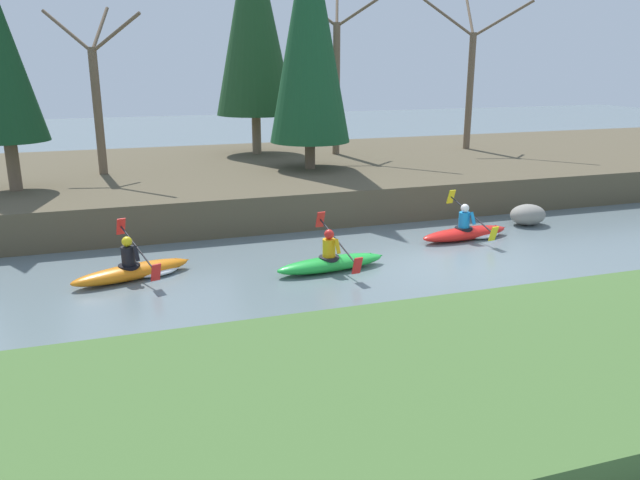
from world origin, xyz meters
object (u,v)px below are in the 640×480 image
(kayaker_middle, at_px, (332,261))
(kayaker_trailing, at_px, (137,270))
(boulder_midstream, at_px, (528,215))
(kayaker_lead, at_px, (468,232))

(kayaker_middle, bearing_deg, kayaker_trailing, 161.46)
(kayaker_middle, distance_m, kayaker_trailing, 4.45)
(kayaker_middle, relative_size, boulder_midstream, 2.55)
(kayaker_lead, height_order, kayaker_trailing, same)
(kayaker_middle, xyz_separation_m, kayaker_trailing, (-4.36, 0.88, -0.02))
(kayaker_lead, relative_size, kayaker_trailing, 1.02)
(kayaker_middle, relative_size, kayaker_trailing, 1.02)
(kayaker_lead, height_order, kayaker_middle, same)
(kayaker_lead, xyz_separation_m, boulder_midstream, (2.51, 0.81, 0.11))
(kayaker_lead, xyz_separation_m, kayaker_middle, (-4.46, -1.35, 0.02))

